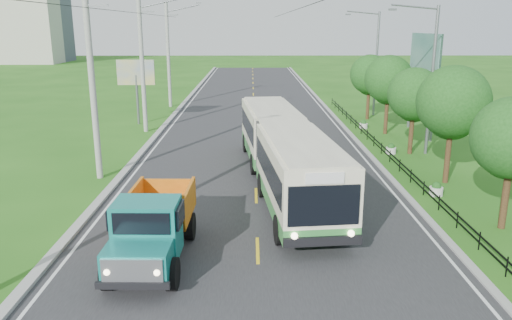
{
  "coord_description": "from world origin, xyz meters",
  "views": [
    {
      "loc": [
        -0.2,
        -16.49,
        7.86
      ],
      "look_at": [
        -0.01,
        5.5,
        1.9
      ],
      "focal_mm": 35.0,
      "sensor_mm": 36.0,
      "label": 1
    }
  ],
  "objects_px": {
    "streetlight_mid": "(430,75)",
    "billboard_right": "(424,61)",
    "planter_near": "(436,190)",
    "dump_truck": "(153,222)",
    "tree_back": "(370,76)",
    "planter_mid": "(391,149)",
    "tree_third": "(453,105)",
    "bus": "(283,148)",
    "pole_mid": "(143,64)",
    "streetlight_far": "(375,60)",
    "billboard_left": "(136,77)",
    "tree_second": "(512,142)",
    "tree_fourth": "(414,97)",
    "pole_near": "(93,82)",
    "tree_fifth": "(389,82)",
    "planter_far": "(363,125)",
    "pole_far": "(169,55)"
  },
  "relations": [
    {
      "from": "tree_fourth",
      "to": "billboard_left",
      "type": "relative_size",
      "value": 1.04
    },
    {
      "from": "tree_second",
      "to": "tree_fourth",
      "type": "xyz_separation_m",
      "value": [
        0.0,
        12.0,
        0.07
      ]
    },
    {
      "from": "planter_far",
      "to": "bus",
      "type": "xyz_separation_m",
      "value": [
        -7.24,
        -14.45,
        1.68
      ]
    },
    {
      "from": "tree_second",
      "to": "planter_near",
      "type": "relative_size",
      "value": 7.91
    },
    {
      "from": "pole_far",
      "to": "tree_back",
      "type": "height_order",
      "value": "pole_far"
    },
    {
      "from": "tree_second",
      "to": "pole_near",
      "type": "bearing_deg",
      "value": 159.26
    },
    {
      "from": "bus",
      "to": "tree_second",
      "type": "bearing_deg",
      "value": -38.19
    },
    {
      "from": "tree_fourth",
      "to": "planter_mid",
      "type": "xyz_separation_m",
      "value": [
        -1.26,
        -0.14,
        -3.3
      ]
    },
    {
      "from": "billboard_left",
      "to": "streetlight_mid",
      "type": "bearing_deg",
      "value": -26.4
    },
    {
      "from": "tree_third",
      "to": "bus",
      "type": "distance_m",
      "value": 8.75
    },
    {
      "from": "pole_mid",
      "to": "streetlight_far",
      "type": "relative_size",
      "value": 1.1
    },
    {
      "from": "pole_near",
      "to": "streetlight_mid",
      "type": "distance_m",
      "value": 19.56
    },
    {
      "from": "tree_fourth",
      "to": "planter_far",
      "type": "bearing_deg",
      "value": 99.08
    },
    {
      "from": "streetlight_far",
      "to": "billboard_right",
      "type": "xyz_separation_m",
      "value": [
        1.66,
        -8.0,
        0.44
      ]
    },
    {
      "from": "tree_back",
      "to": "streetlight_far",
      "type": "height_order",
      "value": "streetlight_far"
    },
    {
      "from": "bus",
      "to": "streetlight_mid",
      "type": "bearing_deg",
      "value": 29.11
    },
    {
      "from": "tree_back",
      "to": "planter_mid",
      "type": "bearing_deg",
      "value": -95.91
    },
    {
      "from": "pole_far",
      "to": "planter_mid",
      "type": "height_order",
      "value": "pole_far"
    },
    {
      "from": "pole_far",
      "to": "streetlight_mid",
      "type": "xyz_separation_m",
      "value": [
        18.9,
        -19.0,
        -0.19
      ]
    },
    {
      "from": "pole_near",
      "to": "tree_fifth",
      "type": "xyz_separation_m",
      "value": [
        18.12,
        11.14,
        -1.24
      ]
    },
    {
      "from": "tree_fifth",
      "to": "streetlight_mid",
      "type": "xyz_separation_m",
      "value": [
        0.79,
        -6.14,
        1.05
      ]
    },
    {
      "from": "tree_back",
      "to": "planter_far",
      "type": "height_order",
      "value": "tree_back"
    },
    {
      "from": "pole_near",
      "to": "planter_near",
      "type": "height_order",
      "value": "pole_near"
    },
    {
      "from": "planter_near",
      "to": "planter_far",
      "type": "xyz_separation_m",
      "value": [
        0.0,
        16.0,
        0.0
      ]
    },
    {
      "from": "planter_near",
      "to": "billboard_left",
      "type": "bearing_deg",
      "value": 135.16
    },
    {
      "from": "billboard_right",
      "to": "bus",
      "type": "bearing_deg",
      "value": -131.29
    },
    {
      "from": "planter_near",
      "to": "dump_truck",
      "type": "bearing_deg",
      "value": -151.31
    },
    {
      "from": "billboard_right",
      "to": "planter_far",
      "type": "bearing_deg",
      "value": 151.61
    },
    {
      "from": "pole_far",
      "to": "bus",
      "type": "relative_size",
      "value": 0.58
    },
    {
      "from": "tree_fourth",
      "to": "dump_truck",
      "type": "xyz_separation_m",
      "value": [
        -13.43,
        -14.8,
        -2.21
      ]
    },
    {
      "from": "pole_near",
      "to": "streetlight_mid",
      "type": "bearing_deg",
      "value": 14.81
    },
    {
      "from": "tree_fourth",
      "to": "bus",
      "type": "height_order",
      "value": "tree_fourth"
    },
    {
      "from": "planter_mid",
      "to": "pole_mid",
      "type": "bearing_deg",
      "value": 157.46
    },
    {
      "from": "streetlight_mid",
      "to": "planter_mid",
      "type": "bearing_deg",
      "value": -180.0
    },
    {
      "from": "planter_mid",
      "to": "bus",
      "type": "height_order",
      "value": "bus"
    },
    {
      "from": "streetlight_mid",
      "to": "streetlight_far",
      "type": "distance_m",
      "value": 14.0
    },
    {
      "from": "planter_mid",
      "to": "billboard_right",
      "type": "height_order",
      "value": "billboard_right"
    },
    {
      "from": "bus",
      "to": "dump_truck",
      "type": "distance_m",
      "value": 9.6
    },
    {
      "from": "planter_near",
      "to": "billboard_right",
      "type": "height_order",
      "value": "billboard_right"
    },
    {
      "from": "tree_second",
      "to": "tree_fifth",
      "type": "xyz_separation_m",
      "value": [
        0.0,
        18.0,
        0.33
      ]
    },
    {
      "from": "dump_truck",
      "to": "pole_far",
      "type": "bearing_deg",
      "value": 99.28
    },
    {
      "from": "tree_back",
      "to": "bus",
      "type": "relative_size",
      "value": 0.32
    },
    {
      "from": "streetlight_mid",
      "to": "billboard_right",
      "type": "xyz_separation_m",
      "value": [
        1.66,
        6.0,
        0.44
      ]
    },
    {
      "from": "pole_far",
      "to": "billboard_left",
      "type": "distance_m",
      "value": 9.17
    },
    {
      "from": "streetlight_mid",
      "to": "planter_near",
      "type": "xyz_separation_m",
      "value": [
        -2.04,
        -8.0,
        -4.62
      ]
    },
    {
      "from": "streetlight_far",
      "to": "billboard_right",
      "type": "relative_size",
      "value": 1.24
    },
    {
      "from": "billboard_left",
      "to": "tree_back",
      "type": "bearing_deg",
      "value": 6.31
    },
    {
      "from": "tree_fifth",
      "to": "bus",
      "type": "xyz_separation_m",
      "value": [
        -8.49,
        -12.59,
        -1.89
      ]
    },
    {
      "from": "tree_third",
      "to": "billboard_left",
      "type": "height_order",
      "value": "tree_third"
    },
    {
      "from": "billboard_left",
      "to": "bus",
      "type": "relative_size",
      "value": 0.3
    }
  ]
}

